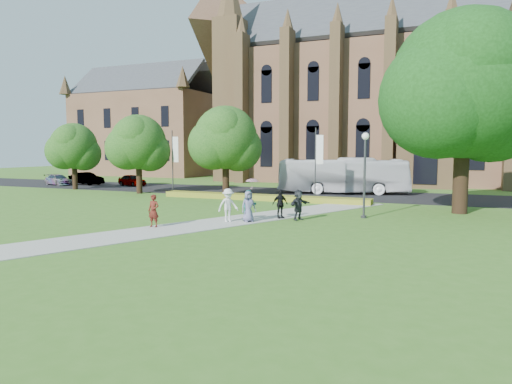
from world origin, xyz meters
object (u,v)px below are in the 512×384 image
at_px(streetlamp, 365,165).
at_px(pedestrian_0, 154,211).
at_px(car_2, 58,180).
at_px(car_0, 132,180).
at_px(car_1, 86,179).
at_px(large_tree, 465,85).
at_px(tour_coach, 343,176).

xyz_separation_m(streetlamp, pedestrian_0, (-9.88, -7.95, -2.37)).
bearing_deg(streetlamp, car_2, 162.15).
distance_m(car_0, car_1, 6.15).
bearing_deg(large_tree, car_1, 167.27).
distance_m(large_tree, pedestrian_0, 21.14).
bearing_deg(car_1, pedestrian_0, -126.32).
bearing_deg(large_tree, car_0, 164.01).
relative_size(car_1, car_2, 1.06).
xyz_separation_m(car_0, car_1, (-6.11, -0.69, 0.07)).
xyz_separation_m(streetlamp, car_1, (-34.77, 13.60, -2.55)).
bearing_deg(car_1, large_tree, -98.16).
height_order(streetlamp, car_0, streetlamp).
height_order(streetlamp, car_2, streetlamp).
bearing_deg(car_1, tour_coach, -83.14).
bearing_deg(tour_coach, large_tree, -150.20).
bearing_deg(pedestrian_0, car_2, 142.25).
bearing_deg(car_2, car_0, -59.45).
height_order(car_0, car_1, car_1).
xyz_separation_m(car_0, pedestrian_0, (18.77, -22.24, 0.24)).
height_order(large_tree, car_2, large_tree).
relative_size(large_tree, tour_coach, 1.08).
xyz_separation_m(large_tree, pedestrian_0, (-15.38, -12.45, -7.44)).
relative_size(large_tree, car_2, 3.15).
bearing_deg(car_2, large_tree, -83.18).
relative_size(car_0, pedestrian_0, 2.20).
height_order(car_0, pedestrian_0, pedestrian_0).
bearing_deg(streetlamp, car_1, 158.64).
height_order(tour_coach, car_0, tour_coach).
bearing_deg(pedestrian_0, car_0, 128.31).
distance_m(car_1, pedestrian_0, 32.92).
bearing_deg(large_tree, streetlamp, -140.71).
distance_m(large_tree, car_0, 36.35).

